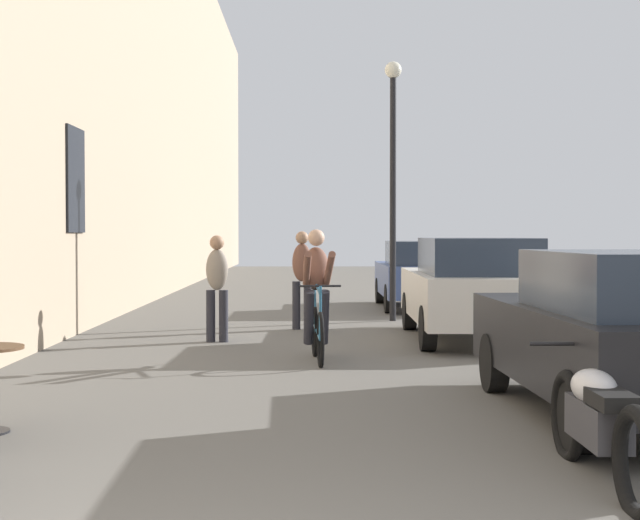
{
  "coord_description": "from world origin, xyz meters",
  "views": [
    {
      "loc": [
        0.56,
        -3.73,
        1.65
      ],
      "look_at": [
        0.81,
        14.58,
        1.14
      ],
      "focal_mm": 52.97,
      "sensor_mm": 36.0,
      "label": 1
    }
  ],
  "objects_px": {
    "cyclist_on_bicycle": "(317,298)",
    "pedestrian_mid": "(302,274)",
    "parked_car_third": "(421,274)",
    "parked_motorcycle": "(599,422)",
    "street_lamp": "(393,157)",
    "parked_car_nearest": "(621,332)",
    "parked_car_second": "(473,287)",
    "pedestrian_near": "(217,282)"
  },
  "relations": [
    {
      "from": "parked_motorcycle",
      "to": "street_lamp",
      "type": "bearing_deg",
      "value": 91.5
    },
    {
      "from": "pedestrian_near",
      "to": "parked_car_second",
      "type": "bearing_deg",
      "value": 2.21
    },
    {
      "from": "pedestrian_near",
      "to": "parked_car_nearest",
      "type": "distance_m",
      "value": 7.38
    },
    {
      "from": "street_lamp",
      "to": "parked_motorcycle",
      "type": "xyz_separation_m",
      "value": [
        0.31,
        -11.65,
        -2.7
      ]
    },
    {
      "from": "pedestrian_mid",
      "to": "parked_car_third",
      "type": "xyz_separation_m",
      "value": [
        2.6,
        4.55,
        -0.18
      ]
    },
    {
      "from": "parked_car_third",
      "to": "parked_motorcycle",
      "type": "height_order",
      "value": "parked_car_third"
    },
    {
      "from": "parked_car_third",
      "to": "pedestrian_near",
      "type": "bearing_deg",
      "value": -121.24
    },
    {
      "from": "parked_car_nearest",
      "to": "parked_car_third",
      "type": "xyz_separation_m",
      "value": [
        -0.27,
        12.51,
        -0.0
      ]
    },
    {
      "from": "parked_motorcycle",
      "to": "pedestrian_near",
      "type": "bearing_deg",
      "value": 111.93
    },
    {
      "from": "street_lamp",
      "to": "parked_car_nearest",
      "type": "distance_m",
      "value": 9.89
    },
    {
      "from": "cyclist_on_bicycle",
      "to": "parked_car_second",
      "type": "distance_m",
      "value": 3.29
    },
    {
      "from": "pedestrian_mid",
      "to": "parked_car_third",
      "type": "bearing_deg",
      "value": 60.28
    },
    {
      "from": "pedestrian_mid",
      "to": "parked_car_nearest",
      "type": "bearing_deg",
      "value": -70.15
    },
    {
      "from": "pedestrian_near",
      "to": "parked_car_second",
      "type": "xyz_separation_m",
      "value": [
        3.94,
        0.15,
        -0.09
      ]
    },
    {
      "from": "pedestrian_mid",
      "to": "parked_car_nearest",
      "type": "height_order",
      "value": "pedestrian_mid"
    },
    {
      "from": "pedestrian_mid",
      "to": "parked_car_second",
      "type": "xyz_separation_m",
      "value": [
        2.66,
        -1.7,
        -0.13
      ]
    },
    {
      "from": "pedestrian_near",
      "to": "street_lamp",
      "type": "height_order",
      "value": "street_lamp"
    },
    {
      "from": "pedestrian_near",
      "to": "parked_car_nearest",
      "type": "xyz_separation_m",
      "value": [
        4.16,
        -6.1,
        -0.14
      ]
    },
    {
      "from": "pedestrian_mid",
      "to": "parked_car_third",
      "type": "height_order",
      "value": "pedestrian_mid"
    },
    {
      "from": "pedestrian_near",
      "to": "parked_motorcycle",
      "type": "xyz_separation_m",
      "value": [
        3.3,
        -8.21,
        -0.51
      ]
    },
    {
      "from": "cyclist_on_bicycle",
      "to": "parked_car_second",
      "type": "height_order",
      "value": "cyclist_on_bicycle"
    },
    {
      "from": "parked_car_second",
      "to": "street_lamp",
      "type": "bearing_deg",
      "value": 105.97
    },
    {
      "from": "parked_car_nearest",
      "to": "parked_motorcycle",
      "type": "height_order",
      "value": "parked_car_nearest"
    },
    {
      "from": "parked_car_second",
      "to": "parked_motorcycle",
      "type": "height_order",
      "value": "parked_car_second"
    },
    {
      "from": "street_lamp",
      "to": "parked_car_nearest",
      "type": "bearing_deg",
      "value": -83.08
    },
    {
      "from": "parked_motorcycle",
      "to": "cyclist_on_bicycle",
      "type": "bearing_deg",
      "value": 106.34
    },
    {
      "from": "pedestrian_mid",
      "to": "parked_car_nearest",
      "type": "distance_m",
      "value": 8.46
    },
    {
      "from": "cyclist_on_bicycle",
      "to": "parked_car_third",
      "type": "relative_size",
      "value": 0.42
    },
    {
      "from": "cyclist_on_bicycle",
      "to": "parked_car_third",
      "type": "bearing_deg",
      "value": 74.26
    },
    {
      "from": "pedestrian_mid",
      "to": "parked_motorcycle",
      "type": "height_order",
      "value": "pedestrian_mid"
    },
    {
      "from": "cyclist_on_bicycle",
      "to": "pedestrian_mid",
      "type": "relative_size",
      "value": 1.04
    },
    {
      "from": "cyclist_on_bicycle",
      "to": "parked_car_second",
      "type": "xyz_separation_m",
      "value": [
        2.44,
        2.21,
        0.01
      ]
    },
    {
      "from": "parked_car_nearest",
      "to": "parked_car_second",
      "type": "xyz_separation_m",
      "value": [
        -0.22,
        6.25,
        0.04
      ]
    },
    {
      "from": "cyclist_on_bicycle",
      "to": "pedestrian_near",
      "type": "distance_m",
      "value": 2.55
    },
    {
      "from": "street_lamp",
      "to": "pedestrian_mid",
      "type": "bearing_deg",
      "value": -137.1
    },
    {
      "from": "parked_car_third",
      "to": "cyclist_on_bicycle",
      "type": "bearing_deg",
      "value": -105.74
    },
    {
      "from": "parked_car_third",
      "to": "parked_car_nearest",
      "type": "bearing_deg",
      "value": -88.76
    },
    {
      "from": "parked_car_second",
      "to": "parked_motorcycle",
      "type": "bearing_deg",
      "value": -94.36
    },
    {
      "from": "street_lamp",
      "to": "parked_motorcycle",
      "type": "bearing_deg",
      "value": -88.5
    },
    {
      "from": "pedestrian_near",
      "to": "parked_car_nearest",
      "type": "height_order",
      "value": "pedestrian_near"
    },
    {
      "from": "street_lamp",
      "to": "cyclist_on_bicycle",
      "type": "bearing_deg",
      "value": -105.23
    },
    {
      "from": "parked_car_third",
      "to": "street_lamp",
      "type": "bearing_deg",
      "value": -106.68
    }
  ]
}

